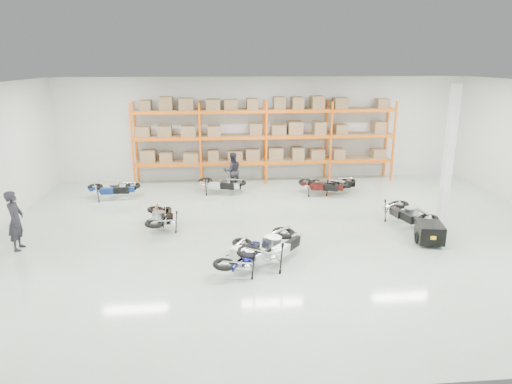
{
  "coord_description": "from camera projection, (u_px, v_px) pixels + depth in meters",
  "views": [
    {
      "loc": [
        -2.18,
        -13.09,
        5.16
      ],
      "look_at": [
        -0.9,
        0.91,
        1.1
      ],
      "focal_mm": 32.0,
      "sensor_mm": 36.0,
      "label": 1
    }
  ],
  "objects": [
    {
      "name": "structural_column",
      "position": [
        449.0,
        156.0,
        14.45
      ],
      "size": [
        0.25,
        0.25,
        4.5
      ],
      "primitive_type": "cube",
      "color": "white",
      "rests_on": "ground"
    },
    {
      "name": "moto_touring_right",
      "position": [
        408.0,
        209.0,
        14.7
      ],
      "size": [
        1.26,
        1.95,
        1.17
      ],
      "primitive_type": null,
      "rotation": [
        0.0,
        -0.09,
        0.22
      ],
      "color": "black",
      "rests_on": "ground"
    },
    {
      "name": "person_back",
      "position": [
        233.0,
        171.0,
        18.83
      ],
      "size": [
        0.86,
        0.74,
        1.55
      ],
      "primitive_type": "imported",
      "rotation": [
        0.0,
        0.0,
        3.36
      ],
      "color": "black",
      "rests_on": "ground"
    },
    {
      "name": "moto_back_d",
      "position": [
        323.0,
        182.0,
        18.03
      ],
      "size": [
        1.9,
        1.38,
        1.11
      ],
      "primitive_type": null,
      "rotation": [
        0.0,
        -0.09,
        1.22
      ],
      "color": "#3E0C0C",
      "rests_on": "ground"
    },
    {
      "name": "moto_silver_left",
      "position": [
        275.0,
        240.0,
        12.01
      ],
      "size": [
        2.01,
        2.13,
        1.27
      ],
      "primitive_type": null,
      "rotation": [
        0.0,
        -0.09,
        2.44
      ],
      "color": "#BABEC2",
      "rests_on": "ground"
    },
    {
      "name": "room",
      "position": [
        289.0,
        163.0,
        13.52
      ],
      "size": [
        18.0,
        18.0,
        18.0
      ],
      "color": "#B7CCBC",
      "rests_on": "ground"
    },
    {
      "name": "moto_black_far_left",
      "position": [
        161.0,
        214.0,
        14.4
      ],
      "size": [
        0.96,
        1.72,
        1.08
      ],
      "primitive_type": null,
      "rotation": [
        0.0,
        -0.09,
        3.22
      ],
      "color": "black",
      "rests_on": "ground"
    },
    {
      "name": "person_left",
      "position": [
        16.0,
        221.0,
        12.74
      ],
      "size": [
        0.45,
        0.65,
        1.72
      ],
      "primitive_type": "imported",
      "rotation": [
        0.0,
        0.0,
        1.63
      ],
      "color": "black",
      "rests_on": "ground"
    },
    {
      "name": "moto_back_a",
      "position": [
        113.0,
        186.0,
        17.56
      ],
      "size": [
        1.75,
        0.91,
        1.11
      ],
      "primitive_type": null,
      "rotation": [
        0.0,
        -0.09,
        1.6
      ],
      "color": "navy",
      "rests_on": "ground"
    },
    {
      "name": "moto_blue_centre",
      "position": [
        241.0,
        251.0,
        11.58
      ],
      "size": [
        1.39,
        1.85,
        1.08
      ],
      "primitive_type": null,
      "rotation": [
        0.0,
        -0.09,
        2.76
      ],
      "color": "#060843",
      "rests_on": "ground"
    },
    {
      "name": "trailer",
      "position": [
        430.0,
        233.0,
        13.22
      ],
      "size": [
        0.88,
        1.53,
        0.62
      ],
      "rotation": [
        0.0,
        0.0,
        -0.22
      ],
      "color": "black",
      "rests_on": "ground"
    },
    {
      "name": "pallet_rack",
      "position": [
        265.0,
        130.0,
        19.69
      ],
      "size": [
        11.28,
        0.98,
        3.62
      ],
      "color": "#F5610C",
      "rests_on": "ground"
    },
    {
      "name": "moto_back_c",
      "position": [
        335.0,
        181.0,
        18.34
      ],
      "size": [
        1.69,
        0.93,
        1.06
      ],
      "primitive_type": null,
      "rotation": [
        0.0,
        -0.09,
        1.65
      ],
      "color": "black",
      "rests_on": "ground"
    },
    {
      "name": "moto_back_b",
      "position": [
        221.0,
        181.0,
        18.26
      ],
      "size": [
        1.87,
        1.31,
        1.1
      ],
      "primitive_type": null,
      "rotation": [
        0.0,
        -0.09,
        1.27
      ],
      "color": "silver",
      "rests_on": "ground"
    }
  ]
}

